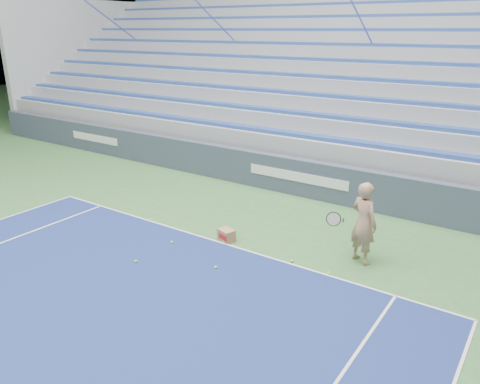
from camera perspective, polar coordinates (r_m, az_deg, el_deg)
sponsor_barrier at (r=13.92m, az=7.27°, el=1.81°), size 30.00×0.32×1.10m
bleachers at (r=18.71m, az=15.79°, el=11.42°), size 31.00×9.15×7.30m
tennis_player at (r=10.05m, az=14.81°, el=-3.66°), size 0.99×0.94×1.77m
ball_box at (r=10.97m, az=-1.68°, el=-5.27°), size 0.44×0.39×0.28m
tennis_ball_0 at (r=10.96m, az=-8.32°, el=-6.10°), size 0.07×0.07×0.07m
tennis_ball_1 at (r=10.09m, az=6.32°, el=-8.35°), size 0.07×0.07×0.07m
tennis_ball_2 at (r=12.31m, az=-10.88°, el=-3.33°), size 0.07×0.07×0.07m
tennis_ball_3 at (r=10.26m, az=-12.59°, el=-8.26°), size 0.07×0.07×0.07m
tennis_ball_4 at (r=9.79m, az=-3.00°, el=-9.18°), size 0.07×0.07×0.07m
tennis_ball_5 at (r=9.74m, az=10.73°, el=-9.71°), size 0.07×0.07×0.07m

